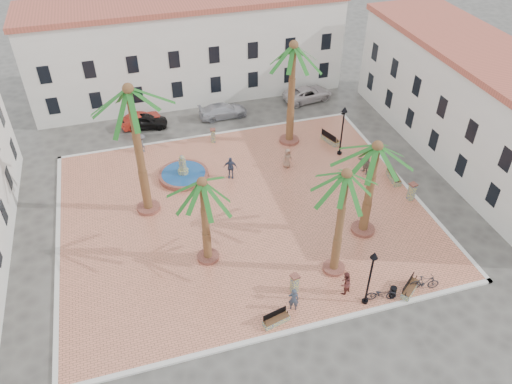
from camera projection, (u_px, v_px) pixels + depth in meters
ground at (243, 211)px, 36.69m from camera, size 120.00×120.00×0.00m
plaza at (243, 211)px, 36.65m from camera, size 26.00×22.00×0.15m
kerb_n at (210, 135)px, 44.93m from camera, size 26.30×0.30×0.16m
kerb_s at (295, 330)px, 28.36m from camera, size 26.30×0.30×0.16m
kerb_e at (401, 180)px, 39.57m from camera, size 0.30×22.30×0.16m
kerb_w at (58, 246)px, 33.72m from camera, size 0.30×22.30×0.16m
building_north at (188, 48)px, 48.80m from camera, size 30.40×7.40×9.50m
building_east at (476, 107)px, 39.91m from camera, size 7.40×26.40×9.00m
fountain at (184, 174)px, 39.65m from camera, size 3.95×3.95×2.04m
palm_nw at (130, 103)px, 31.30m from camera, size 5.48×5.48×10.07m
palm_sw at (203, 192)px, 29.39m from camera, size 4.71×4.71×6.56m
palm_s at (345, 185)px, 27.80m from camera, size 4.63×4.63×7.89m
palm_e at (375, 158)px, 31.08m from camera, size 5.34×5.34×7.35m
palm_ne at (293, 57)px, 39.16m from camera, size 5.59×5.59×9.15m
bench_s at (276, 320)px, 28.56m from camera, size 1.68×0.84×0.85m
bench_se at (410, 288)px, 30.38m from camera, size 1.68×1.45×0.90m
bench_e at (394, 177)px, 39.31m from camera, size 0.84×1.95×1.00m
bench_ne at (330, 139)px, 43.68m from camera, size 1.17×2.01×1.02m
lamppost_s at (371, 269)px, 28.13m from camera, size 0.46×0.46×4.20m
lamppost_e at (343, 123)px, 40.53m from camera, size 0.49×0.49×4.49m
bollard_se at (295, 283)px, 30.11m from camera, size 0.60×0.60×1.38m
bollard_n at (213, 135)px, 43.48m from camera, size 0.54×0.54×1.29m
bollard_e at (412, 191)px, 37.12m from camera, size 0.62×0.62×1.46m
litter_bin at (393, 292)px, 30.00m from camera, size 0.39×0.39×0.76m
cyclist_a at (294, 299)px, 28.98m from camera, size 0.72×0.60×1.69m
bicycle_a at (382, 294)px, 29.76m from camera, size 1.93×1.08×0.96m
cyclist_b at (345, 283)px, 29.96m from camera, size 1.01×0.93×1.67m
bicycle_b at (425, 282)px, 30.38m from camera, size 1.90×0.91×1.10m
pedestrian_fountain_a at (287, 158)px, 40.39m from camera, size 0.93×0.71×1.70m
pedestrian_fountain_b at (230, 168)px, 39.22m from camera, size 1.18×0.80×1.87m
pedestrian_north at (142, 143)px, 42.24m from camera, size 0.75×1.13×1.62m
pedestrian_east at (366, 163)px, 39.76m from camera, size 0.77×1.67×1.74m
car_black at (145, 121)px, 45.69m from camera, size 4.24×2.32×1.37m
car_red at (141, 120)px, 45.97m from camera, size 4.04×2.23×1.26m
car_silver at (223, 111)px, 47.26m from camera, size 4.63×2.02×1.32m
car_white at (308, 94)px, 49.91m from camera, size 5.26×3.00×1.38m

